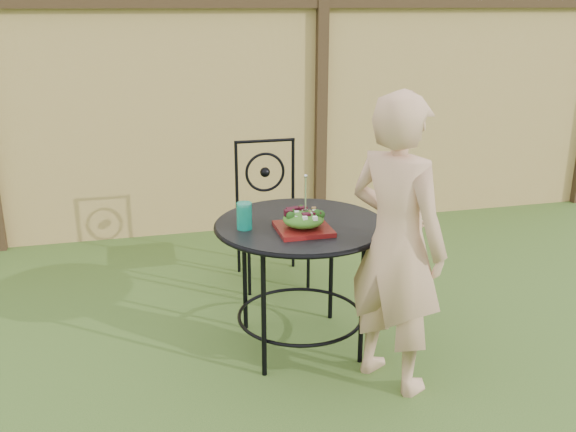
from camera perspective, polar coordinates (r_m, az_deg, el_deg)
The scene contains 9 objects.
ground at distance 3.47m, azimuth -7.85°, elevation -13.58°, with size 60.00×60.00×0.00m, color #234014.
fence at distance 5.22m, azimuth -11.15°, elevation 8.30°, with size 8.00×0.12×1.90m.
patio_table at distance 3.44m, azimuth 1.13°, elevation -2.78°, with size 0.92×0.92×0.72m.
patio_chair at distance 4.36m, azimuth -1.60°, elevation 0.66°, with size 0.46×0.46×0.95m.
diner at distance 3.10m, azimuth 9.60°, elevation -2.50°, with size 0.54×0.35×1.47m, color tan.
salad_plate at distance 3.27m, azimuth 1.37°, elevation -1.15°, with size 0.27×0.27×0.02m, color #4F0E0B.
salad at distance 3.25m, azimuth 1.38°, elevation -0.28°, with size 0.21×0.21×0.08m, color #235614.
fork at distance 3.22m, azimuth 1.57°, elevation 1.93°, with size 0.01×0.01×0.18m, color silver.
drinking_glass at distance 3.29m, azimuth -3.90°, elevation 0.01°, with size 0.08×0.08×0.14m, color #0C9579.
Camera 1 is at (-0.27, -2.94, 1.82)m, focal length 40.00 mm.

